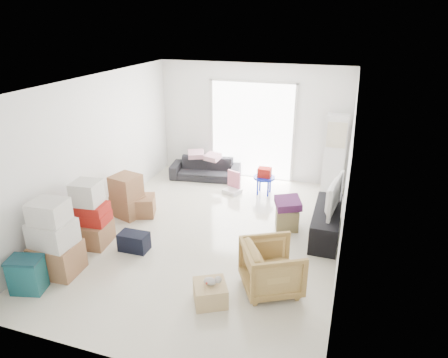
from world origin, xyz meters
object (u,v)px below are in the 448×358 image
television (328,206)px  kids_table (264,176)px  wood_crate (210,293)px  tv_console (326,222)px  storage_bins (27,275)px  armchair (272,265)px  sofa (205,166)px  ac_tower (335,154)px  ottoman (287,218)px

television → kids_table: 2.04m
wood_crate → tv_console: bearing=60.2°
storage_bins → television: bearing=36.9°
storage_bins → armchair: bearing=18.8°
television → storage_bins: size_ratio=1.89×
kids_table → television: bearing=-44.3°
tv_console → sofa: bearing=148.0°
wood_crate → ac_tower: bearing=73.5°
kids_table → tv_console: bearing=-44.3°
kids_table → sofa: bearing=163.7°
ac_tower → armchair: 3.91m
sofa → storage_bins: size_ratio=3.09×
kids_table → wood_crate: bearing=-88.4°
sofa → wood_crate: size_ratio=3.79×
television → sofa: sofa is taller
tv_console → television: size_ratio=1.50×
ac_tower → storage_bins: (-3.85, -4.95, -0.61)m
sofa → wood_crate: 4.54m
sofa → armchair: 4.39m
ac_tower → tv_console: size_ratio=1.15×
tv_console → television: (0.00, 0.00, 0.32)m
kids_table → wood_crate: kids_table is taller
tv_console → wood_crate: bearing=-119.8°
tv_console → wood_crate: 2.71m
ac_tower → kids_table: 1.59m
ac_tower → television: 2.05m
television → tv_console: bearing=0.0°
armchair → storage_bins: size_ratio=1.50×
kids_table → wood_crate: 3.78m
television → ac_tower: bearing=9.1°
armchair → ottoman: bearing=-25.5°
television → sofa: 3.55m
kids_table → ottoman: bearing=-61.5°
tv_console → kids_table: kids_table is taller
sofa → armchair: (2.39, -3.69, 0.08)m
ac_tower → kids_table: bearing=-156.8°
television → wood_crate: (-1.35, -2.35, -0.43)m
ac_tower → armchair: size_ratio=2.18×
television → armchair: armchair is taller
armchair → storage_bins: bearing=80.3°
tv_console → kids_table: size_ratio=2.52×
tv_console → ottoman: 0.71m
armchair → wood_crate: (-0.73, -0.54, -0.26)m
ottoman → wood_crate: bearing=-104.9°
ac_tower → ottoman: bearing=-108.4°
ottoman → kids_table: size_ratio=0.66×
ac_tower → tv_console: (0.05, -2.03, -0.62)m
ac_tower → armchair: bearing=-98.4°
kids_table → storage_bins: bearing=-119.3°
television → ottoman: (-0.71, 0.05, -0.37)m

